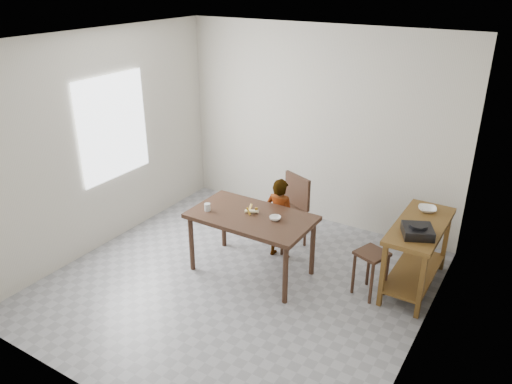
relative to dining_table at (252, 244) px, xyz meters
The scene contains 17 objects.
floor 0.50m from the dining_table, 90.00° to the right, with size 4.00×4.00×0.04m, color gray.
ceiling 2.36m from the dining_table, 90.00° to the right, with size 4.00×4.00×0.04m, color white.
wall_back 1.98m from the dining_table, 90.00° to the left, with size 4.00×0.04×2.70m, color beige.
wall_front 2.52m from the dining_table, 90.00° to the right, with size 4.00×0.04×2.70m, color beige.
wall_left 2.26m from the dining_table, behind, with size 0.04×4.00×2.70m, color beige.
wall_right 2.26m from the dining_table, ahead, with size 0.04×4.00×2.70m, color beige.
window_pane 2.27m from the dining_table, behind, with size 0.02×1.10×1.30m, color white.
dining_table is the anchor object (origin of this frame).
prep_counter 1.86m from the dining_table, 22.15° to the left, with size 0.50×1.20×0.80m, color brown, non-canonical shape.
child 0.51m from the dining_table, 77.35° to the left, with size 0.38×0.25×1.05m, color white.
dining_chair 0.78m from the dining_table, 88.68° to the left, with size 0.45×0.45×0.92m, color #362015, non-canonical shape.
stool 1.38m from the dining_table, 12.36° to the left, with size 0.30×0.30×0.53m, color #362015, non-canonical shape.
glass_tumbler 0.67m from the dining_table, 161.45° to the right, with size 0.07×0.07×0.09m, color silver.
small_bowl 0.49m from the dining_table, ahead, with size 0.13×0.13×0.04m, color white.
banana 0.41m from the dining_table, 118.83° to the left, with size 0.18×0.13×0.06m, color #E4C254, non-canonical shape.
serving_bowl 2.04m from the dining_table, 31.61° to the left, with size 0.20×0.20×0.05m, color white.
gas_burner 1.87m from the dining_table, 13.31° to the left, with size 0.30×0.30×0.10m, color black.
Camera 1 is at (2.70, -3.99, 3.31)m, focal length 35.00 mm.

